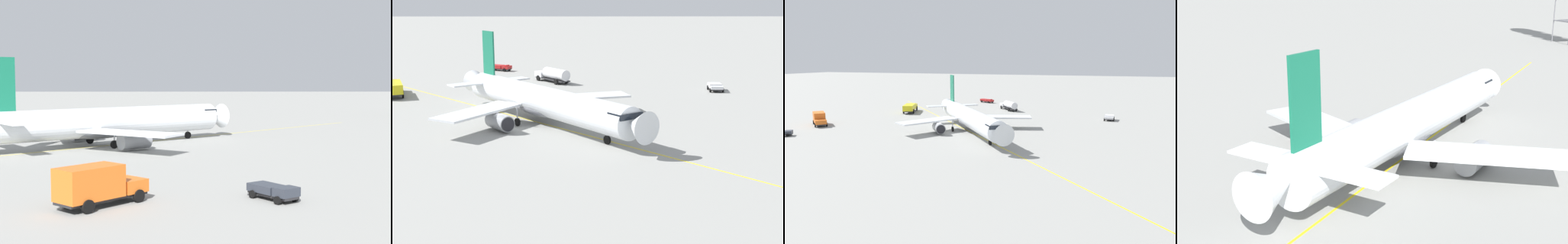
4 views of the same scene
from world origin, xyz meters
TOP-DOWN VIEW (x-y plane):
  - ground_plane at (0.00, 0.00)m, footprint 600.00×600.00m
  - airliner_main at (5.08, 3.16)m, footprint 29.50×34.85m
  - catering_truck_truck at (-32.76, -1.24)m, footprint 7.06×6.70m
  - ops_pickup_truck at (-8.43, 56.83)m, footprint 5.77×4.15m
  - fire_tender_truck at (-22.77, 25.37)m, footprint 6.25×10.36m
  - pushback_tug_truck at (34.81, 29.88)m, footprint 2.70×4.43m
  - fuel_tanker_truck_extra at (4.66, 39.95)m, footprint 7.50×8.81m
  - taxiway_centreline at (2.71, 5.93)m, footprint 84.28×92.21m

SIDE VIEW (x-z plane):
  - ground_plane at x=0.00m, z-range 0.00..0.00m
  - taxiway_centreline at x=2.71m, z-range 0.00..0.01m
  - pushback_tug_truck at x=34.81m, z-range 0.15..1.45m
  - ops_pickup_truck at x=-8.43m, z-range 0.10..1.51m
  - fire_tender_truck at x=-22.77m, z-range 0.29..2.79m
  - fuel_tanker_truck_extra at x=4.66m, z-range 0.14..3.01m
  - catering_truck_truck at x=-32.76m, z-range 0.11..3.21m
  - airliner_main at x=5.08m, z-range -2.91..9.11m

